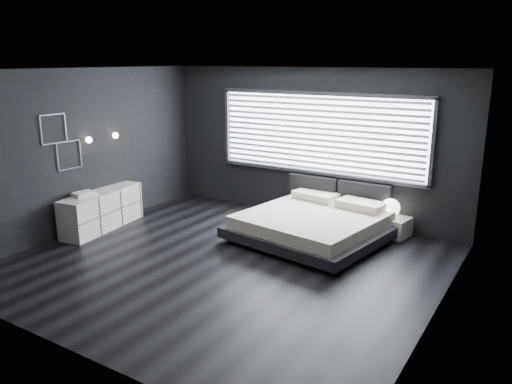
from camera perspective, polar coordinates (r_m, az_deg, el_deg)
The scene contains 12 objects.
room at distance 7.10m, azimuth -3.64°, elevation 2.40°, with size 6.04×6.00×2.80m.
window at distance 9.26m, azimuth 7.16°, elevation 6.59°, with size 4.14×0.09×1.52m.
headboard at distance 9.24m, azimuth 9.36°, elevation -0.10°, with size 1.96×0.16×0.52m.
sconce_near at distance 9.05m, azimuth -18.57°, elevation 5.68°, with size 0.18×0.11×0.11m.
sconce_far at distance 9.44m, azimuth -15.77°, elevation 6.25°, with size 0.18×0.11×0.11m.
wall_art_upper at distance 8.73m, azimuth -22.13°, elevation 6.70°, with size 0.01×0.48×0.48m.
wall_art_lower at distance 8.95m, azimuth -20.55°, elevation 3.97°, with size 0.01×0.48×0.48m.
bed at distance 8.40m, azimuth 6.52°, elevation -3.64°, with size 2.57×2.48×0.59m.
nightstand at distance 8.89m, azimuth 15.27°, elevation -3.78°, with size 0.56×0.47×0.33m, color silver.
orb_lamp at distance 8.80m, azimuth 15.11°, elevation -1.75°, with size 0.32×0.32×0.32m, color white.
dresser at distance 9.29m, azimuth -17.16°, elevation -1.97°, with size 0.72×1.75×0.68m.
book_stack at distance 8.98m, azimuth -19.05°, elevation -0.21°, with size 0.35×0.42×0.08m.
Camera 1 is at (4.04, -5.62, 2.94)m, focal length 35.00 mm.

